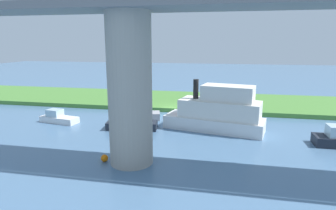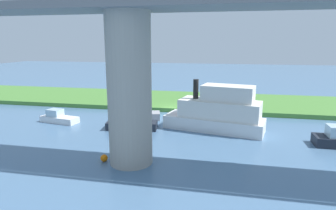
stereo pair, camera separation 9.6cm
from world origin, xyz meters
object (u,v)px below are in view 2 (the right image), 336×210
Objects in this scene: bridge_pylon at (129,90)px; skiff_small at (136,114)px; motorboat_white at (58,118)px; person_on_bank at (147,98)px; pontoon_yellow at (130,123)px; marker_buoy at (104,158)px; mooring_post at (191,102)px; riverboat_paddlewheel at (217,112)px.

bridge_pylon is 12.20m from skiff_small.
bridge_pylon is at bearing 142.44° from motorboat_white.
pontoon_yellow is at bearing 95.60° from person_on_bank.
skiff_small is 11.26m from marker_buoy.
skiff_small is 10.04× the size of marker_buoy.
marker_buoy is at bearing 76.83° from mooring_post.
person_on_bank is at bearing -84.53° from marker_buoy.
skiff_small is at bearing 93.29° from person_on_bank.
marker_buoy is (-0.71, 7.64, -0.31)m from pontoon_yellow.
motorboat_white is (12.66, 8.37, -0.51)m from mooring_post.
riverboat_paddlewheel is (-8.95, 7.90, 0.53)m from person_on_bank.
motorboat_white is (16.05, 0.58, -1.25)m from riverboat_paddlewheel.
person_on_bank is 17.00m from marker_buoy.
riverboat_paddlewheel is at bearing -121.91° from bridge_pylon.
skiff_small is at bearing -80.71° from pontoon_yellow.
person_on_bank reaches higher than marker_buoy.
skiff_small is (3.18, -10.92, -4.42)m from bridge_pylon.
person_on_bank reaches higher than mooring_post.
person_on_bank is 2.78× the size of marker_buoy.
skiff_small is at bearing -83.42° from marker_buoy.
mooring_post reaches higher than motorboat_white.
mooring_post is 0.19× the size of skiff_small.
marker_buoy is at bearing 95.31° from pontoon_yellow.
motorboat_white reaches higher than marker_buoy.
skiff_small is 7.93m from motorboat_white.
riverboat_paddlewheel is at bearing 138.57° from person_on_bank.
motorboat_white is (7.44, 2.76, -0.09)m from skiff_small.
mooring_post is 1.95× the size of marker_buoy.
marker_buoy is at bearing 136.00° from motorboat_white.
person_on_bank is 11.08m from motorboat_white.
motorboat_white is at bearing -37.56° from bridge_pylon.
riverboat_paddlewheel is at bearing 113.57° from mooring_post.
bridge_pylon is 2.04× the size of pontoon_yellow.
mooring_post reaches higher than marker_buoy.
marker_buoy is (-1.62, 16.90, -0.95)m from person_on_bank.
pontoon_yellow is (-0.91, 9.26, -0.64)m from person_on_bank.
riverboat_paddlewheel is 16.11m from motorboat_white.
skiff_small is (5.22, 5.61, -0.42)m from mooring_post.
bridge_pylon is 17.42m from person_on_bank.
skiff_small reaches higher than pontoon_yellow.
riverboat_paddlewheel reaches higher than pontoon_yellow.
skiff_small is (8.62, -2.18, -1.16)m from riverboat_paddlewheel.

